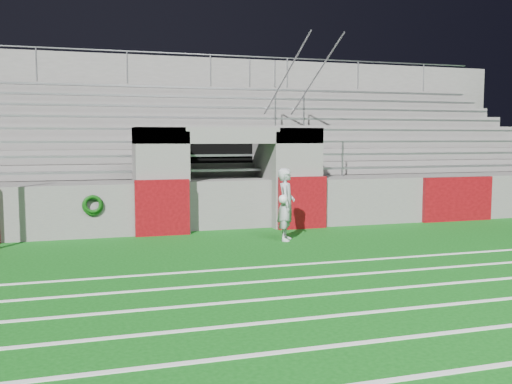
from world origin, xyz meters
name	(u,v)px	position (x,y,z in m)	size (l,w,h in m)	color
ground	(273,255)	(0.00, 0.00, 0.00)	(90.00, 90.00, 0.00)	#0D5211
field_markings	(409,337)	(0.00, -5.00, 0.01)	(28.00, 8.09, 0.01)	white
stadium_structure	(196,164)	(0.00, 7.97, 1.49)	(26.00, 8.48, 5.42)	#615F5C
goalkeeper_with_ball	(286,204)	(0.81, 1.45, 0.83)	(0.61, 0.71, 1.66)	#A6A9AF
hose_coil	(93,205)	(-3.40, 2.93, 0.80)	(0.48, 0.14, 0.49)	#0E400C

